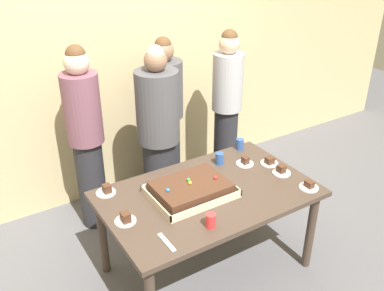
{
  "coord_description": "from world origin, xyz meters",
  "views": [
    {
      "loc": [
        -1.56,
        -2.24,
        2.58
      ],
      "look_at": [
        -0.05,
        0.15,
        1.11
      ],
      "focal_mm": 39.85,
      "sensor_mm": 36.0,
      "label": 1
    }
  ],
  "objects": [
    {
      "name": "cake_server_utensil",
      "position": [
        -0.56,
        -0.34,
        0.76
      ],
      "size": [
        0.03,
        0.2,
        0.01
      ],
      "primitive_type": "cube",
      "color": "silver",
      "rests_on": "party_table"
    },
    {
      "name": "person_far_right_suit",
      "position": [
        0.01,
        0.82,
        0.88
      ],
      "size": [
        0.38,
        0.38,
        1.72
      ],
      "rotation": [
        0.0,
        0.0,
        -1.75
      ],
      "color": "#28282D",
      "rests_on": "ground_plane"
    },
    {
      "name": "plated_slice_center_front",
      "position": [
        0.68,
        0.08,
        0.78
      ],
      "size": [
        0.15,
        0.15,
        0.07
      ],
      "color": "white",
      "rests_on": "party_table"
    },
    {
      "name": "ground_plane",
      "position": [
        0.0,
        0.0,
        0.0
      ],
      "size": [
        12.0,
        12.0,
        0.0
      ],
      "primitive_type": "plane",
      "color": "#5B5B60"
    },
    {
      "name": "drink_cup_middle",
      "position": [
        0.64,
        0.43,
        0.81
      ],
      "size": [
        0.07,
        0.07,
        0.1
      ],
      "primitive_type": "cylinder",
      "color": "#2D5199",
      "rests_on": "party_table"
    },
    {
      "name": "plated_slice_far_left",
      "position": [
        -0.69,
        -0.01,
        0.79
      ],
      "size": [
        0.15,
        0.15,
        0.08
      ],
      "color": "white",
      "rests_on": "party_table"
    },
    {
      "name": "party_table",
      "position": [
        0.0,
        0.0,
        0.67
      ],
      "size": [
        1.62,
        1.01,
        0.76
      ],
      "color": "#47382D",
      "rests_on": "ground_plane"
    },
    {
      "name": "person_serving_front",
      "position": [
        -0.56,
        1.09,
        0.92
      ],
      "size": [
        0.32,
        0.32,
        1.74
      ],
      "rotation": [
        0.0,
        0.0,
        -1.18
      ],
      "color": "#28282D",
      "rests_on": "ground_plane"
    },
    {
      "name": "drink_cup_far_end",
      "position": [
        -0.22,
        -0.35,
        0.81
      ],
      "size": [
        0.07,
        0.07,
        0.1
      ],
      "primitive_type": "cylinder",
      "color": "red",
      "rests_on": "party_table"
    },
    {
      "name": "plated_slice_near_left",
      "position": [
        -0.67,
        0.4,
        0.78
      ],
      "size": [
        0.15,
        0.15,
        0.08
      ],
      "color": "white",
      "rests_on": "party_table"
    },
    {
      "name": "plated_slice_near_right",
      "position": [
        0.5,
        0.19,
        0.78
      ],
      "size": [
        0.15,
        0.15,
        0.07
      ],
      "color": "white",
      "rests_on": "party_table"
    },
    {
      "name": "drink_cup_nearest",
      "position": [
        0.32,
        0.31,
        0.81
      ],
      "size": [
        0.07,
        0.07,
        0.1
      ],
      "primitive_type": "cylinder",
      "color": "#2D5199",
      "rests_on": "party_table"
    },
    {
      "name": "sheet_cake",
      "position": [
        -0.13,
        0.04,
        0.81
      ],
      "size": [
        0.61,
        0.46,
        0.13
      ],
      "color": "beige",
      "rests_on": "party_table"
    },
    {
      "name": "person_striped_tie_right",
      "position": [
        0.88,
        0.97,
        0.91
      ],
      "size": [
        0.31,
        0.31,
        1.71
      ],
      "rotation": [
        0.0,
        0.0,
        -2.4
      ],
      "color": "#28282D",
      "rests_on": "ground_plane"
    },
    {
      "name": "plated_slice_far_right",
      "position": [
        0.66,
        -0.09,
        0.78
      ],
      "size": [
        0.15,
        0.15,
        0.07
      ],
      "color": "white",
      "rests_on": "party_table"
    },
    {
      "name": "interior_back_panel",
      "position": [
        0.0,
        1.6,
        1.5
      ],
      "size": [
        8.0,
        0.12,
        3.0
      ],
      "primitive_type": "cube",
      "color": "#CCB784",
      "rests_on": "ground_plane"
    },
    {
      "name": "person_green_shirt_behind",
      "position": [
        0.31,
        1.23,
        0.86
      ],
      "size": [
        0.36,
        0.36,
        1.66
      ],
      "rotation": [
        0.0,
        0.0,
        -1.92
      ],
      "color": "#28282D",
      "rests_on": "ground_plane"
    },
    {
      "name": "plated_slice_center_back",
      "position": [
        0.69,
        -0.37,
        0.78
      ],
      "size": [
        0.15,
        0.15,
        0.06
      ],
      "color": "white",
      "rests_on": "party_table"
    }
  ]
}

